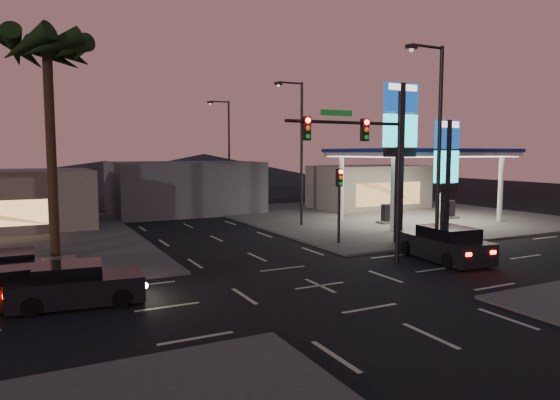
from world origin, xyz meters
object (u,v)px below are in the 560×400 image
car_lane_b_front (8,274)px  suv_station (444,244)px  pylon_sign_tall (400,131)px  car_lane_a_mid (16,288)px  traffic_signal_mast (369,152)px  car_lane_a_front (76,286)px  gas_station (421,154)px  pylon_sign_short (446,162)px

car_lane_b_front → suv_station: bearing=-9.1°
suv_station → pylon_sign_tall: bearing=80.6°
car_lane_a_mid → suv_station: 18.36m
traffic_signal_mast → car_lane_a_front: size_ratio=1.76×
pylon_sign_tall → traffic_signal_mast: pylon_sign_tall is taller
pylon_sign_tall → car_lane_a_front: size_ratio=1.98×
pylon_sign_tall → traffic_signal_mast: 6.02m
suv_station → gas_station: bearing=52.6°
pylon_sign_short → car_lane_b_front: pylon_sign_short is taller
gas_station → suv_station: (-8.20, -10.71, -4.31)m
traffic_signal_mast → gas_station: bearing=39.3°
gas_station → pylon_sign_tall: bearing=-139.1°
car_lane_a_front → suv_station: 16.52m
pylon_sign_short → car_lane_a_front: size_ratio=1.54×
gas_station → pylon_sign_short: 9.02m
pylon_sign_short → suv_station: size_ratio=1.35×
suv_station → car_lane_b_front: bearing=170.9°
traffic_signal_mast → car_lane_b_front: (-14.60, 2.29, -4.51)m
pylon_sign_tall → car_lane_b_front: 20.20m
pylon_sign_tall → suv_station: 7.06m
gas_station → car_lane_a_front: bearing=-157.3°
car_lane_a_front → car_lane_a_mid: bearing=161.5°
pylon_sign_short → car_lane_a_mid: pylon_sign_short is taller
pylon_sign_short → suv_station: (-3.20, -3.21, -3.88)m
car_lane_b_front → car_lane_a_front: bearing=-50.8°
gas_station → suv_station: bearing=-127.4°
car_lane_a_mid → car_lane_a_front: bearing=-18.5°
pylon_sign_short → suv_station: bearing=-134.9°
pylon_sign_tall → car_lane_a_front: bearing=-167.4°
pylon_sign_short → car_lane_a_mid: (-21.53, -2.23, -4.00)m
gas_station → car_lane_a_front: size_ratio=2.68×
gas_station → car_lane_a_mid: 28.61m
suv_station → car_lane_a_front: bearing=178.7°
traffic_signal_mast → car_lane_a_mid: size_ratio=1.83×
traffic_signal_mast → suv_station: size_ratio=1.55×
pylon_sign_short → car_lane_b_front: (-21.84, -0.22, -3.94)m
gas_station → traffic_signal_mast: bearing=-140.7°
car_lane_a_front → car_lane_b_front: size_ratio=0.95×
car_lane_a_mid → suv_station: (18.33, -0.98, 0.12)m
car_lane_a_front → car_lane_a_mid: (-1.82, 0.61, -0.02)m
gas_station → pylon_sign_tall: (-7.50, -6.50, 1.31)m
car_lane_a_mid → suv_station: size_ratio=0.85×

